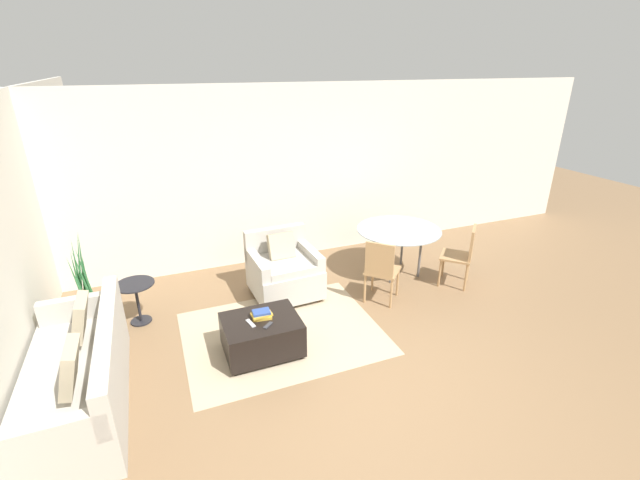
{
  "coord_description": "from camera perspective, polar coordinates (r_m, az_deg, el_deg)",
  "views": [
    {
      "loc": [
        -1.8,
        -3.07,
        3.02
      ],
      "look_at": [
        0.24,
        1.97,
        0.75
      ],
      "focal_mm": 24.0,
      "sensor_mm": 36.0,
      "label": 1
    }
  ],
  "objects": [
    {
      "name": "dining_chair_near_left",
      "position": [
        5.7,
        8.14,
        -3.66
      ],
      "size": [
        0.59,
        0.59,
        0.9
      ],
      "color": "tan",
      "rests_on": "ground_plane"
    },
    {
      "name": "armchair",
      "position": [
        5.92,
        -4.85,
        -4.09
      ],
      "size": [
        0.92,
        0.89,
        0.89
      ],
      "color": "#B2ADA3",
      "rests_on": "ground_plane"
    },
    {
      "name": "potted_plant",
      "position": [
        5.92,
        -28.38,
        -7.89
      ],
      "size": [
        0.39,
        0.39,
        1.23
      ],
      "color": "#333338",
      "rests_on": "ground_plane"
    },
    {
      "name": "area_rug",
      "position": [
        5.29,
        -5.02,
        -12.22
      ],
      "size": [
        2.3,
        1.81,
        0.01
      ],
      "color": "tan",
      "rests_on": "ground_plane"
    },
    {
      "name": "couch",
      "position": [
        4.74,
        -29.39,
        -15.85
      ],
      "size": [
        0.85,
        2.0,
        0.9
      ],
      "color": "#B2ADA3",
      "rests_on": "ground_plane"
    },
    {
      "name": "dining_chair_near_right",
      "position": [
        6.42,
        18.55,
        -1.53
      ],
      "size": [
        0.59,
        0.59,
        0.9
      ],
      "color": "tan",
      "rests_on": "ground_plane"
    },
    {
      "name": "ground_plane",
      "position": [
        4.67,
        6.72,
        -17.85
      ],
      "size": [
        20.0,
        20.0,
        0.0
      ],
      "primitive_type": "plane",
      "color": "brown"
    },
    {
      "name": "tv_remote_secondary",
      "position": [
        4.68,
        -6.95,
        -11.21
      ],
      "size": [
        0.13,
        0.12,
        0.01
      ],
      "color": "#333338",
      "rests_on": "ottoman"
    },
    {
      "name": "ottoman",
      "position": [
        4.89,
        -7.77,
        -12.36
      ],
      "size": [
        0.83,
        0.65,
        0.42
      ],
      "color": "black",
      "rests_on": "ground_plane"
    },
    {
      "name": "wall_back",
      "position": [
        6.77,
        -5.97,
        8.47
      ],
      "size": [
        12.0,
        0.06,
        2.75
      ],
      "color": "beige",
      "rests_on": "ground_plane"
    },
    {
      "name": "tv_remote_primary",
      "position": [
        4.74,
        -9.23,
        -10.89
      ],
      "size": [
        0.08,
        0.17,
        0.01
      ],
      "color": "#B7B7BC",
      "rests_on": "ottoman"
    },
    {
      "name": "dining_table",
      "position": [
        6.48,
        10.43,
        0.89
      ],
      "size": [
        1.25,
        1.25,
        0.72
      ],
      "color": "#99A8AD",
      "rests_on": "ground_plane"
    },
    {
      "name": "wall_left",
      "position": [
        5.06,
        -36.91,
        -1.04
      ],
      "size": [
        0.06,
        12.0,
        2.75
      ],
      "color": "beige",
      "rests_on": "ground_plane"
    },
    {
      "name": "book_stack",
      "position": [
        4.8,
        -7.79,
        -9.8
      ],
      "size": [
        0.23,
        0.19,
        0.08
      ],
      "color": "gold",
      "rests_on": "ottoman"
    },
    {
      "name": "side_table",
      "position": [
        5.74,
        -23.27,
        -6.74
      ],
      "size": [
        0.46,
        0.46,
        0.54
      ],
      "color": "black",
      "rests_on": "ground_plane"
    }
  ]
}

